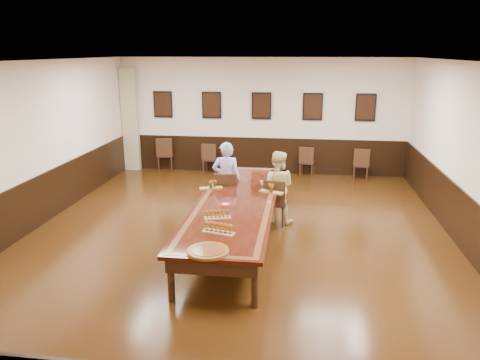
# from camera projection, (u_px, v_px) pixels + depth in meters

# --- Properties ---
(floor) EXTENTS (8.00, 10.00, 0.02)m
(floor) POSITION_uv_depth(u_px,v_px,m) (236.00, 240.00, 8.66)
(floor) COLOR black
(floor) RESTS_ON ground
(ceiling) EXTENTS (8.00, 10.00, 0.02)m
(ceiling) POSITION_uv_depth(u_px,v_px,m) (236.00, 61.00, 7.80)
(ceiling) COLOR white
(ceiling) RESTS_ON floor
(wall_back) EXTENTS (8.00, 0.02, 3.20)m
(wall_back) POSITION_uv_depth(u_px,v_px,m) (262.00, 116.00, 13.02)
(wall_back) COLOR #F4E1CC
(wall_back) RESTS_ON floor
(wall_front) EXTENTS (8.00, 0.02, 3.20)m
(wall_front) POSITION_uv_depth(u_px,v_px,m) (141.00, 300.00, 3.45)
(wall_front) COLOR #F4E1CC
(wall_front) RESTS_ON floor
(wall_left) EXTENTS (0.02, 10.00, 3.20)m
(wall_left) POSITION_uv_depth(u_px,v_px,m) (24.00, 149.00, 8.75)
(wall_left) COLOR #F4E1CC
(wall_left) RESTS_ON floor
(wall_right) EXTENTS (0.02, 10.00, 3.20)m
(wall_right) POSITION_uv_depth(u_px,v_px,m) (476.00, 162.00, 7.72)
(wall_right) COLOR #F4E1CC
(wall_right) RESTS_ON floor
(chair_man) EXTENTS (0.50, 0.54, 0.99)m
(chair_man) POSITION_uv_depth(u_px,v_px,m) (226.00, 195.00, 9.66)
(chair_man) COLOR black
(chair_man) RESTS_ON floor
(chair_woman) EXTENTS (0.50, 0.53, 0.94)m
(chair_woman) POSITION_uv_depth(u_px,v_px,m) (276.00, 201.00, 9.33)
(chair_woman) COLOR black
(chair_woman) RESTS_ON floor
(spare_chair_a) EXTENTS (0.52, 0.56, 0.97)m
(spare_chair_a) POSITION_uv_depth(u_px,v_px,m) (166.00, 154.00, 13.51)
(spare_chair_a) COLOR black
(spare_chair_a) RESTS_ON floor
(spare_chair_b) EXTENTS (0.44, 0.47, 0.88)m
(spare_chair_b) POSITION_uv_depth(u_px,v_px,m) (211.00, 158.00, 13.20)
(spare_chair_b) COLOR black
(spare_chair_b) RESTS_ON floor
(spare_chair_c) EXTENTS (0.47, 0.50, 0.85)m
(spare_chair_c) POSITION_uv_depth(u_px,v_px,m) (307.00, 161.00, 12.89)
(spare_chair_c) COLOR black
(spare_chair_c) RESTS_ON floor
(spare_chair_d) EXTENTS (0.45, 0.48, 0.87)m
(spare_chair_d) POSITION_uv_depth(u_px,v_px,m) (361.00, 164.00, 12.54)
(spare_chair_d) COLOR black
(spare_chair_d) RESTS_ON floor
(person_man) EXTENTS (0.61, 0.43, 1.58)m
(person_man) POSITION_uv_depth(u_px,v_px,m) (226.00, 179.00, 9.69)
(person_man) COLOR #5467D4
(person_man) RESTS_ON floor
(person_woman) EXTENTS (0.80, 0.65, 1.47)m
(person_woman) POSITION_uv_depth(u_px,v_px,m) (277.00, 187.00, 9.35)
(person_woman) COLOR beige
(person_woman) RESTS_ON floor
(pink_phone) EXTENTS (0.08, 0.15, 0.01)m
(pink_phone) POSITION_uv_depth(u_px,v_px,m) (269.00, 202.00, 8.35)
(pink_phone) COLOR #CF457B
(pink_phone) RESTS_ON conference_table
(curtain) EXTENTS (0.45, 0.18, 2.90)m
(curtain) POSITION_uv_depth(u_px,v_px,m) (130.00, 120.00, 13.36)
(curtain) COLOR tan
(curtain) RESTS_ON floor
(wainscoting) EXTENTS (8.00, 10.00, 1.00)m
(wainscoting) POSITION_uv_depth(u_px,v_px,m) (236.00, 214.00, 8.53)
(wainscoting) COLOR black
(wainscoting) RESTS_ON floor
(conference_table) EXTENTS (1.40, 5.00, 0.76)m
(conference_table) POSITION_uv_depth(u_px,v_px,m) (236.00, 208.00, 8.50)
(conference_table) COLOR black
(conference_table) RESTS_ON floor
(posters) EXTENTS (6.14, 0.04, 0.74)m
(posters) POSITION_uv_depth(u_px,v_px,m) (261.00, 106.00, 12.87)
(posters) COLOR black
(posters) RESTS_ON wall_back
(flight_a) EXTENTS (0.47, 0.29, 0.17)m
(flight_a) POSITION_uv_depth(u_px,v_px,m) (211.00, 185.00, 9.16)
(flight_a) COLOR #A18643
(flight_a) RESTS_ON conference_table
(flight_b) EXTENTS (0.48, 0.32, 0.17)m
(flight_b) POSITION_uv_depth(u_px,v_px,m) (271.00, 189.00, 8.90)
(flight_b) COLOR #A18643
(flight_b) RESTS_ON conference_table
(flight_c) EXTENTS (0.44, 0.24, 0.16)m
(flight_c) POSITION_uv_depth(u_px,v_px,m) (217.00, 214.00, 7.53)
(flight_c) COLOR #A18643
(flight_c) RESTS_ON conference_table
(flight_d) EXTENTS (0.51, 0.27, 0.18)m
(flight_d) POSITION_uv_depth(u_px,v_px,m) (218.00, 228.00, 6.91)
(flight_d) COLOR #A18643
(flight_d) RESTS_ON conference_table
(red_plate_grp) EXTENTS (0.20, 0.20, 0.03)m
(red_plate_grp) POSITION_uv_depth(u_px,v_px,m) (225.00, 205.00, 8.21)
(red_plate_grp) COLOR red
(red_plate_grp) RESTS_ON conference_table
(carved_platter) EXTENTS (0.64, 0.64, 0.05)m
(carved_platter) POSITION_uv_depth(u_px,v_px,m) (208.00, 251.00, 6.29)
(carved_platter) COLOR brown
(carved_platter) RESTS_ON conference_table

